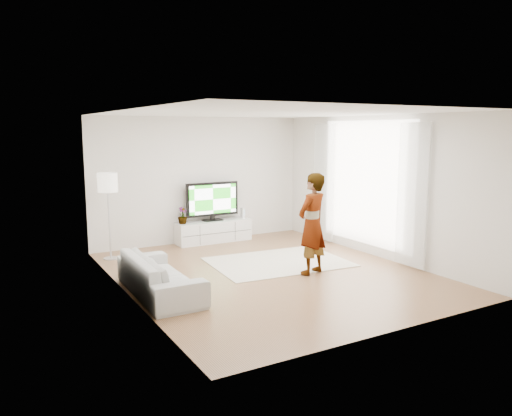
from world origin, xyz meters
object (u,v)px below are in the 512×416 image
media_console (213,231)px  player (312,224)px  television (212,200)px  sofa (160,275)px  floor_lamp (108,186)px  rug (278,262)px

media_console → player: size_ratio=0.97×
television → sofa: bearing=-127.6°
player → floor_lamp: size_ratio=1.05×
media_console → television: 0.71m
floor_lamp → media_console: bearing=9.0°
sofa → media_console: bearing=-37.2°
rug → sofa: (-2.58, -0.66, 0.30)m
television → rug: television is taller
media_console → television: (-0.00, 0.03, 0.71)m
floor_lamp → television: bearing=9.7°
television → floor_lamp: bearing=-170.3°
media_console → floor_lamp: (-2.40, -0.38, 1.20)m
media_console → television: television is taller
television → player: 3.23m
rug → player: player is taller
rug → player: size_ratio=1.43×
player → sofa: 2.75m
television → rug: bearing=-81.6°
sofa → floor_lamp: (-0.15, 2.51, 1.14)m
television → player: player is taller
floor_lamp → rug: bearing=-34.2°
player → sofa: (-2.67, 0.28, -0.60)m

